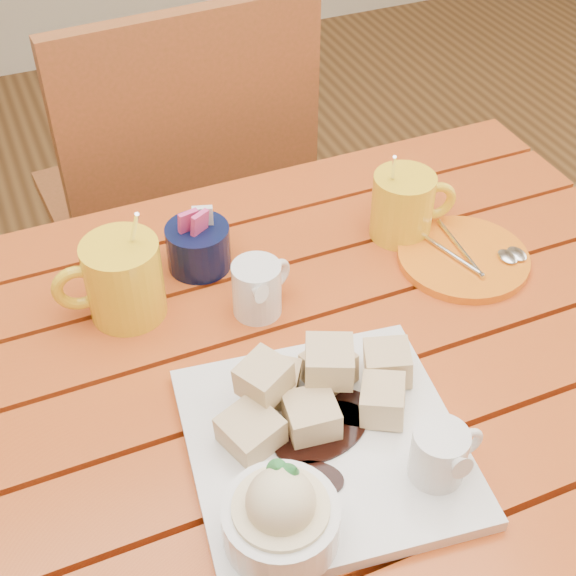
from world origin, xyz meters
name	(u,v)px	position (x,y,z in m)	size (l,w,h in m)	color
table	(266,424)	(0.00, 0.00, 0.64)	(1.20, 0.79, 0.75)	#AA3616
dessert_plate	(318,450)	(0.00, -0.16, 0.78)	(0.33, 0.33, 0.12)	white
coffee_mug_left	(121,279)	(-0.13, 0.16, 0.81)	(0.14, 0.10, 0.16)	yellow
coffee_mug_right	(404,205)	(0.28, 0.17, 0.80)	(0.13, 0.09, 0.15)	yellow
cream_pitcher	(259,288)	(0.03, 0.10, 0.79)	(0.09, 0.08, 0.08)	white
sugar_caddy	(198,246)	(-0.01, 0.22, 0.78)	(0.09, 0.09, 0.10)	black
orange_saucer	(464,258)	(0.33, 0.08, 0.76)	(0.18, 0.18, 0.02)	orange
chair_far	(180,201)	(0.08, 0.66, 0.55)	(0.49, 0.49, 0.98)	brown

